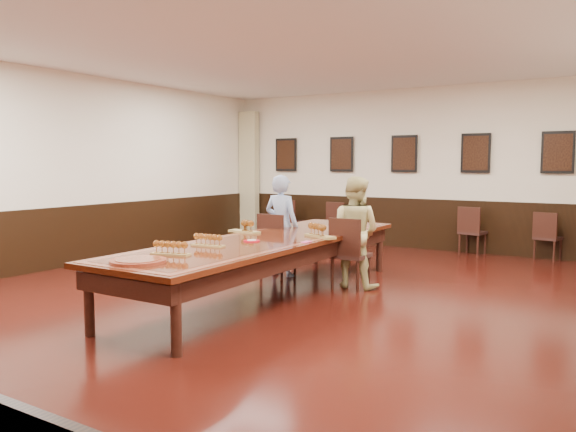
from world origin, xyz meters
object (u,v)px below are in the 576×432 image
Objects in this scene: chair_man at (278,245)px; person_woman at (354,232)px; carved_platter at (138,261)px; person_man at (281,226)px; conference_table at (268,249)px; spare_chair_d at (548,236)px; spare_chair_c at (473,231)px; spare_chair_b at (339,223)px; spare_chair_a at (292,220)px; chair_woman at (351,253)px.

chair_man is 1.31m from person_woman.
person_woman reaches higher than carved_platter.
person_man is 0.31× the size of conference_table.
chair_man is 1.42× the size of carved_platter.
carved_platter is (-2.79, -6.95, 0.34)m from spare_chair_d.
chair_man is at bearing -2.03° from person_woman.
spare_chair_c is 1.34× the size of carved_platter.
spare_chair_d is 1.26× the size of carved_platter.
spare_chair_b is 4.07m from spare_chair_d.
conference_table is at bearing 107.83° from spare_chair_b.
person_man reaches higher than chair_man.
spare_chair_d is 4.88m from person_man.
person_woman is at bearing 121.26° from spare_chair_b.
person_man is (0.80, -3.56, 0.32)m from spare_chair_b.
spare_chair_a is at bearing 7.80° from spare_chair_b.
carved_platter is at bearing 86.19° from spare_chair_c.
chair_man reaches higher than carved_platter.
chair_man is 3.30m from carved_platter.
chair_man is at bearing -6.69° from chair_woman.
carved_platter is at bearing -92.01° from conference_table.
carved_platter is (0.49, -3.25, 0.29)m from chair_man.
spare_chair_b is 4.24m from person_woman.
spare_chair_c reaches higher than spare_chair_b.
person_man reaches higher than spare_chair_b.
spare_chair_d is (2.00, 3.83, -0.06)m from chair_woman.
spare_chair_b is at bearing 105.85° from conference_table.
conference_table is (0.56, -1.22, -0.16)m from person_man.
chair_woman is 0.30m from person_woman.
chair_man is 1.06× the size of spare_chair_c.
spare_chair_a is 3.91m from spare_chair_c.
chair_man is 0.98× the size of chair_woman.
spare_chair_b reaches higher than carved_platter.
chair_man is 1.08× the size of spare_chair_b.
spare_chair_a is 0.99× the size of spare_chair_c.
spare_chair_a is 1.12m from spare_chair_b.
chair_woman reaches higher than spare_chair_b.
spare_chair_c is at bearing -176.68° from spare_chair_a.
carved_platter is at bearing 102.48° from spare_chair_b.
chair_man is 3.74m from spare_chair_b.
conference_table is at bearing 81.70° from spare_chair_c.
spare_chair_c is 0.18× the size of conference_table.
carved_platter is at bearing 98.82° from chair_man.
person_woman is 2.25× the size of carved_platter.
chair_man reaches higher than spare_chair_c.
chair_woman is 4.32m from spare_chair_b.
chair_woman is at bearing 90.00° from person_woman.
person_man is (-1.27, 0.24, 0.28)m from chair_woman.
spare_chair_a is 5.19m from spare_chair_d.
conference_table is at bearing 87.99° from carved_platter.
person_woman is (-0.73, -3.64, 0.31)m from spare_chair_c.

